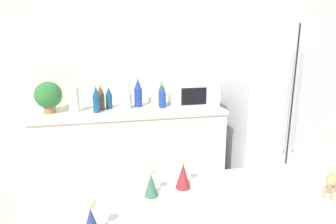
# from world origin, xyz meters

# --- Properties ---
(wall_back) EXTENTS (8.00, 0.06, 2.55)m
(wall_back) POSITION_xyz_m (0.00, 2.73, 1.27)
(wall_back) COLOR silver
(wall_back) RESTS_ON ground_plane
(back_counter) EXTENTS (1.93, 0.63, 0.92)m
(back_counter) POSITION_xyz_m (-0.27, 2.40, 0.46)
(back_counter) COLOR silver
(back_counter) RESTS_ON ground_plane
(refrigerator) EXTENTS (0.94, 0.72, 1.81)m
(refrigerator) POSITION_xyz_m (1.31, 2.33, 0.90)
(refrigerator) COLOR silver
(refrigerator) RESTS_ON ground_plane
(potted_plant) EXTENTS (0.26, 0.26, 0.31)m
(potted_plant) POSITION_xyz_m (-1.06, 2.41, 1.09)
(potted_plant) COLOR #9E6B47
(potted_plant) RESTS_ON back_counter
(paper_towel_roll) EXTENTS (0.10, 0.10, 0.25)m
(paper_towel_roll) POSITION_xyz_m (-0.82, 2.39, 1.04)
(paper_towel_roll) COLOR white
(paper_towel_roll) RESTS_ON back_counter
(microwave) EXTENTS (0.48, 0.37, 0.28)m
(microwave) POSITION_xyz_m (0.40, 2.42, 1.06)
(microwave) COLOR white
(microwave) RESTS_ON back_counter
(back_bottle_0) EXTENTS (0.08, 0.08, 0.31)m
(back_bottle_0) POSITION_xyz_m (-0.18, 2.50, 1.07)
(back_bottle_0) COLOR navy
(back_bottle_0) RESTS_ON back_counter
(back_bottle_1) EXTENTS (0.08, 0.08, 0.24)m
(back_bottle_1) POSITION_xyz_m (-0.29, 2.44, 1.03)
(back_bottle_1) COLOR #B2B7BC
(back_bottle_1) RESTS_ON back_counter
(back_bottle_2) EXTENTS (0.07, 0.07, 0.26)m
(back_bottle_2) POSITION_xyz_m (-0.57, 2.45, 1.04)
(back_bottle_2) COLOR brown
(back_bottle_2) RESTS_ON back_counter
(back_bottle_3) EXTENTS (0.07, 0.07, 0.25)m
(back_bottle_3) POSITION_xyz_m (0.07, 2.39, 1.04)
(back_bottle_3) COLOR navy
(back_bottle_3) RESTS_ON back_counter
(back_bottle_4) EXTENTS (0.07, 0.07, 0.27)m
(back_bottle_4) POSITION_xyz_m (-0.61, 2.34, 1.04)
(back_bottle_4) COLOR navy
(back_bottle_4) RESTS_ON back_counter
(back_bottle_5) EXTENTS (0.07, 0.07, 0.23)m
(back_bottle_5) POSITION_xyz_m (-0.48, 2.48, 1.03)
(back_bottle_5) COLOR navy
(back_bottle_5) RESTS_ON back_counter
(back_bottle_6) EXTENTS (0.08, 0.08, 0.27)m
(back_bottle_6) POSITION_xyz_m (0.08, 2.50, 1.05)
(back_bottle_6) COLOR #2D6033
(back_bottle_6) RESTS_ON back_counter
(camel_figurine) EXTENTS (0.12, 0.09, 0.15)m
(camel_figurine) POSITION_xyz_m (0.44, 0.40, 1.04)
(camel_figurine) COLOR tan
(camel_figurine) RESTS_ON bar_counter
(wise_man_figurine_blue) EXTENTS (0.06, 0.06, 0.15)m
(wise_man_figurine_blue) POSITION_xyz_m (-0.35, 0.58, 1.02)
(wise_man_figurine_blue) COLOR #33664C
(wise_man_figurine_blue) RESTS_ON bar_counter
(wise_man_figurine_crimson) EXTENTS (0.07, 0.07, 0.17)m
(wise_man_figurine_crimson) POSITION_xyz_m (-0.19, 0.62, 1.03)
(wise_man_figurine_crimson) COLOR maroon
(wise_man_figurine_crimson) RESTS_ON bar_counter
(wise_man_figurine_purple) EXTENTS (0.07, 0.07, 0.15)m
(wise_man_figurine_purple) POSITION_xyz_m (-0.60, 0.35, 1.02)
(wise_man_figurine_purple) COLOR navy
(wise_man_figurine_purple) RESTS_ON bar_counter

